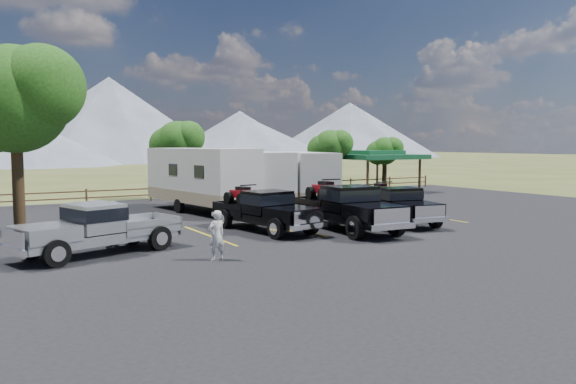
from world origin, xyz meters
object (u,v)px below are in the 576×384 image
pavilion (373,156)px  person_b (114,224)px  tree_big_nw (13,99)px  trailer_left (201,179)px  trailer_center (250,179)px  trailer_right (299,178)px  rig_left (264,209)px  pickup_silver (99,228)px  rig_center (346,206)px  person_a (217,235)px  rig_right (396,204)px

pavilion → person_b: (-22.88, -13.60, -1.91)m
tree_big_nw → trailer_left: (9.28, 2.58, -3.75)m
pavilion → trailer_center: (-13.20, -5.24, -1.05)m
trailer_left → trailer_right: trailer_left is taller
rig_left → pickup_silver: 7.35m
pavilion → rig_center: 19.92m
trailer_left → person_b: 10.59m
pickup_silver → person_a: 4.22m
rig_left → person_a: rig_left is taller
trailer_right → person_a: 15.79m
pavilion → rig_left: size_ratio=1.04×
rig_center → person_a: (-7.28, -2.95, -0.23)m
trailer_right → rig_right: bearing=-76.0°
trailer_center → person_b: trailer_center is taller
pavilion → rig_right: (-10.05, -14.12, -1.84)m
rig_left → rig_center: size_ratio=0.91×
trailer_center → person_b: bearing=-133.6°
person_b → pickup_silver: bearing=-175.8°
tree_big_nw → pavilion: tree_big_nw is taller
rig_left → person_a: size_ratio=3.72×
tree_big_nw → trailer_center: 13.22m
rig_center → trailer_center: (0.13, 9.45, 0.67)m
pavilion → rig_center: (-13.34, -14.69, -1.71)m
pavilion → trailer_right: 11.81m
rig_right → trailer_right: trailer_right is taller
pavilion → rig_left: pavilion is taller
rig_right → person_a: bearing=-150.3°
person_a → person_b: size_ratio=0.96×
pickup_silver → person_b: 1.36m
tree_big_nw → trailer_left: size_ratio=0.78×
person_b → rig_left: bearing=-46.5°
pickup_silver → person_a: (3.04, -2.92, -0.10)m
tree_big_nw → person_a: size_ratio=4.87×
rig_center → trailer_center: bearing=93.1°
rig_center → rig_right: size_ratio=1.11×
trailer_left → trailer_right: bearing=-12.0°
tree_big_nw → pickup_silver: 8.41m
rig_right → trailer_left: (-6.22, 8.73, 0.90)m
rig_center → trailer_right: 9.46m
rig_right → rig_center: bearing=-159.0°
tree_big_nw → person_a: (4.93, -9.66, -4.75)m
trailer_center → trailer_right: trailer_center is taller
trailer_left → person_a: (-4.36, -12.24, -1.00)m
rig_left → pickup_silver: rig_left is taller
rig_left → person_b: (-6.39, -0.51, -0.09)m
tree_big_nw → pickup_silver: bearing=-74.4°
trailer_left → pickup_silver: trailer_left is taller
rig_center → pickup_silver: size_ratio=1.08×
pavilion → rig_right: pavilion is taller
tree_big_nw → rig_left: 11.38m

